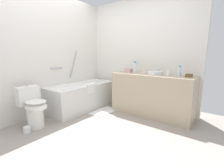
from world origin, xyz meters
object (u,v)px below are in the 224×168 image
(drinking_glass_1, at_px, (145,71))
(amenity_basket, at_px, (189,75))
(toilet, at_px, (34,107))
(bath_mat, at_px, (103,111))
(sink_basin, at_px, (155,73))
(sink_faucet, at_px, (159,72))
(water_bottle_0, at_px, (179,71))
(tissue_box, at_px, (129,70))
(toilet_paper_roll, at_px, (27,130))
(bathtub, at_px, (83,95))
(water_bottle_1, at_px, (135,68))
(drinking_glass_0, at_px, (123,70))
(water_bottle_2, at_px, (134,67))
(drinking_glass_2, at_px, (168,73))

(drinking_glass_1, bearing_deg, amenity_basket, -90.33)
(toilet, height_order, bath_mat, toilet)
(sink_basin, height_order, sink_faucet, sink_faucet)
(water_bottle_0, relative_size, bath_mat, 0.32)
(sink_basin, height_order, tissue_box, tissue_box)
(toilet_paper_roll, bearing_deg, tissue_box, -19.81)
(sink_basin, xyz_separation_m, bath_mat, (-0.47, 0.94, -0.87))
(toilet, xyz_separation_m, toilet_paper_roll, (-0.18, -0.10, -0.30))
(bathtub, xyz_separation_m, sink_faucet, (0.74, -1.48, 0.57))
(sink_basin, height_order, water_bottle_1, water_bottle_1)
(bathtub, xyz_separation_m, drinking_glass_0, (0.58, -0.73, 0.58))
(bathtub, xyz_separation_m, amenity_basket, (0.62, -2.08, 0.56))
(water_bottle_1, bearing_deg, bathtub, 117.46)
(water_bottle_2, relative_size, tissue_box, 2.03)
(sink_basin, bearing_deg, bath_mat, 116.33)
(water_bottle_1, height_order, tissue_box, water_bottle_1)
(sink_faucet, height_order, toilet_paper_roll, sink_faucet)
(toilet, bearing_deg, water_bottle_0, 42.91)
(bathtub, distance_m, drinking_glass_1, 1.49)
(water_bottle_0, distance_m, tissue_box, 1.05)
(water_bottle_1, distance_m, toilet_paper_roll, 2.27)
(bathtub, relative_size, water_bottle_0, 8.21)
(tissue_box, bearing_deg, drinking_glass_2, -91.00)
(water_bottle_2, bearing_deg, water_bottle_1, -135.12)
(sink_basin, bearing_deg, drinking_glass_2, -91.14)
(drinking_glass_2, distance_m, toilet_paper_roll, 2.61)
(drinking_glass_2, bearing_deg, toilet, 136.11)
(sink_basin, bearing_deg, toilet_paper_roll, 145.72)
(water_bottle_1, bearing_deg, water_bottle_0, -86.73)
(water_bottle_2, relative_size, bath_mat, 0.40)
(drinking_glass_0, bearing_deg, water_bottle_0, -89.42)
(toilet, xyz_separation_m, drinking_glass_2, (1.73, -1.67, 0.53))
(drinking_glass_0, relative_size, drinking_glass_2, 0.90)
(bathtub, relative_size, water_bottle_2, 6.52)
(sink_basin, xyz_separation_m, water_bottle_1, (-0.03, 0.43, 0.08))
(amenity_basket, bearing_deg, drinking_glass_2, 98.92)
(bathtub, distance_m, toilet, 1.17)
(drinking_glass_0, xyz_separation_m, drinking_glass_2, (-0.02, -1.01, 0.01))
(bathtub, relative_size, drinking_glass_1, 20.52)
(sink_basin, bearing_deg, bathtub, 111.02)
(drinking_glass_2, distance_m, bath_mat, 1.56)
(drinking_glass_1, distance_m, toilet_paper_roll, 2.39)
(sink_basin, distance_m, drinking_glass_1, 0.26)
(tissue_box, bearing_deg, sink_faucet, -75.13)
(water_bottle_2, bearing_deg, bathtub, 121.51)
(drinking_glass_2, bearing_deg, sink_faucet, 55.10)
(bathtub, distance_m, sink_faucet, 1.75)
(bathtub, height_order, toilet, bathtub)
(bathtub, bearing_deg, amenity_basket, -73.46)
(sink_basin, bearing_deg, toilet, 140.92)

